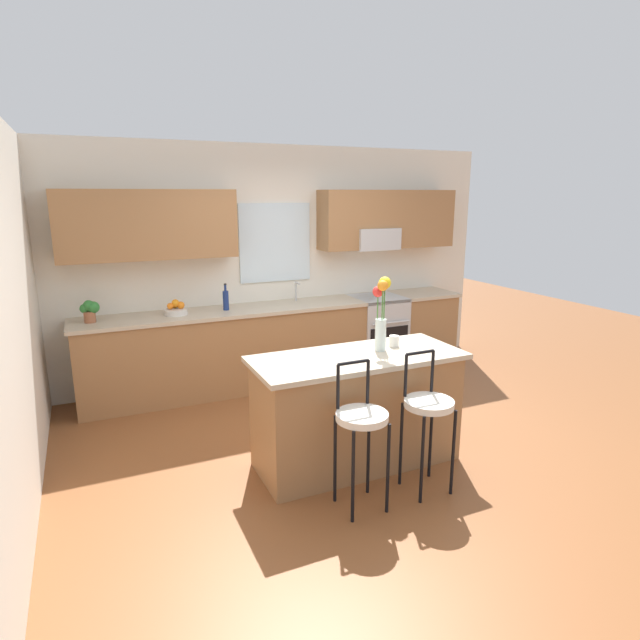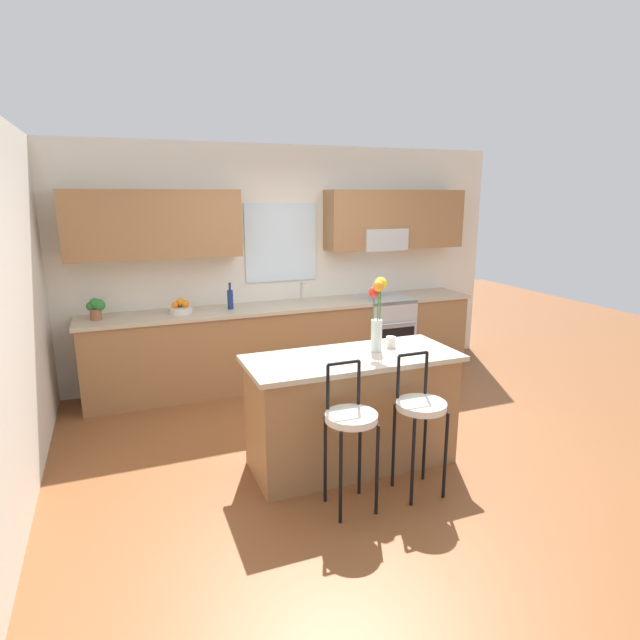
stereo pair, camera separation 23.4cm
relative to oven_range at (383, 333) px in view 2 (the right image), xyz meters
The scene contains 14 objects.
ground_plane 2.12m from the oven_range, 125.92° to the right, with size 14.00×14.00×0.00m, color brown.
wall_left 4.11m from the oven_range, 159.98° to the right, with size 0.12×4.60×2.70m, color silver.
back_wall_assembly 1.62m from the oven_range, 165.48° to the left, with size 5.60×0.50×2.70m.
counter_run 1.21m from the oven_range, behind, with size 4.56×0.64×0.92m.
sink_faucet 1.19m from the oven_range, behind, with size 0.02×0.13×0.23m.
oven_range is the anchor object (origin of this frame).
kitchen_island 2.44m from the oven_range, 124.16° to the right, with size 1.69×0.71×0.92m.
bar_stool_near 3.07m from the oven_range, 122.46° to the right, with size 0.36×0.36×1.04m.
bar_stool_middle 2.82m from the oven_range, 112.96° to the right, with size 0.36×0.36×1.04m.
flower_vase 2.42m from the oven_range, 120.00° to the right, with size 0.13×0.15×0.60m.
mug_ceramic 2.22m from the oven_range, 116.97° to the right, with size 0.08×0.08×0.09m, color silver.
fruit_bowl_oranges 2.48m from the oven_range, behind, with size 0.24×0.24×0.16m.
bottle_olive_oil 1.98m from the oven_range, behind, with size 0.06×0.06×0.29m.
potted_plant_small 3.31m from the oven_range, behind, with size 0.18×0.12×0.22m.
Camera 2 is at (-1.84, -3.89, 2.16)m, focal length 29.38 mm.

